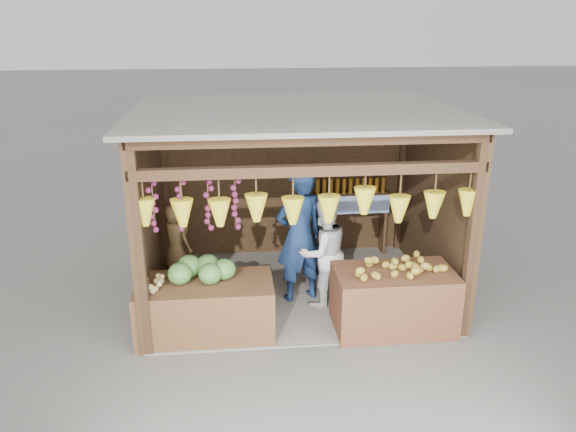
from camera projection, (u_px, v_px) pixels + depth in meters
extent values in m
plane|color=#514F49|center=(296.00, 291.00, 8.24)|extent=(80.00, 80.00, 0.00)
cube|color=slate|center=(296.00, 290.00, 8.24)|extent=(4.00, 3.00, 0.02)
cube|color=black|center=(286.00, 178.00, 9.22)|extent=(4.00, 0.06, 2.60)
cube|color=black|center=(150.00, 212.00, 7.62)|extent=(0.06, 3.00, 2.60)
cube|color=black|center=(435.00, 202.00, 8.01)|extent=(0.06, 3.00, 2.60)
cube|color=#605B54|center=(297.00, 111.00, 7.37)|extent=(4.30, 3.30, 0.06)
cube|color=black|center=(139.00, 253.00, 6.27)|extent=(0.11, 0.11, 2.60)
cube|color=black|center=(473.00, 240.00, 6.65)|extent=(0.11, 0.11, 2.60)
cube|color=black|center=(165.00, 183.00, 8.98)|extent=(0.11, 0.11, 2.60)
cube|color=black|center=(401.00, 176.00, 9.35)|extent=(0.11, 0.11, 2.60)
cube|color=black|center=(312.00, 170.00, 6.16)|extent=(4.00, 0.12, 0.12)
cube|color=black|center=(312.00, 140.00, 6.05)|extent=(4.00, 0.12, 0.12)
cube|color=#382314|center=(350.00, 195.00, 9.22)|extent=(1.25, 0.30, 0.05)
cube|color=#382314|center=(315.00, 226.00, 9.34)|extent=(0.05, 0.28, 1.05)
cube|color=#382314|center=(383.00, 223.00, 9.45)|extent=(0.05, 0.28, 1.05)
cube|color=blue|center=(352.00, 205.00, 9.11)|extent=(1.25, 0.02, 0.30)
cube|color=#4A2F18|center=(206.00, 308.00, 7.03)|extent=(1.69, 0.85, 0.70)
cube|color=#522E1B|center=(393.00, 300.00, 7.15)|extent=(1.50, 0.85, 0.79)
cube|color=black|center=(179.00, 280.00, 8.23)|extent=(0.32, 0.32, 0.30)
imported|color=#15274E|center=(300.00, 235.00, 7.70)|extent=(0.82, 0.66, 1.93)
imported|color=silver|center=(323.00, 253.00, 7.64)|extent=(0.91, 0.81, 1.53)
imported|color=brown|center=(176.00, 238.00, 8.00)|extent=(0.59, 0.59, 1.04)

